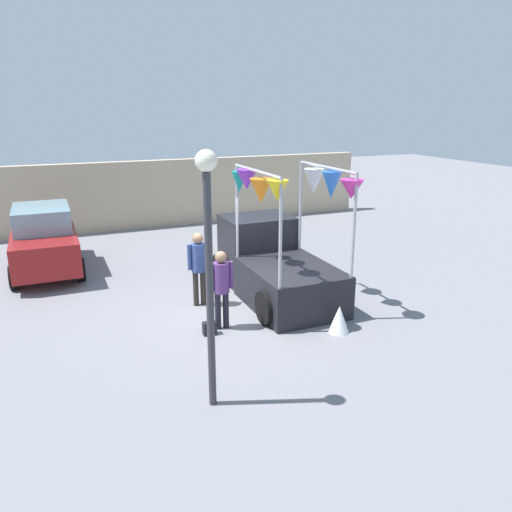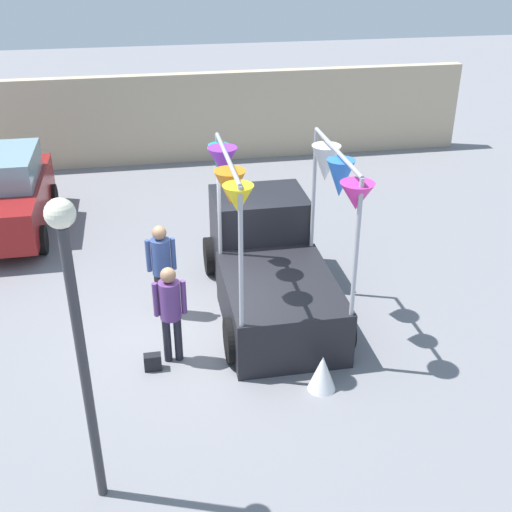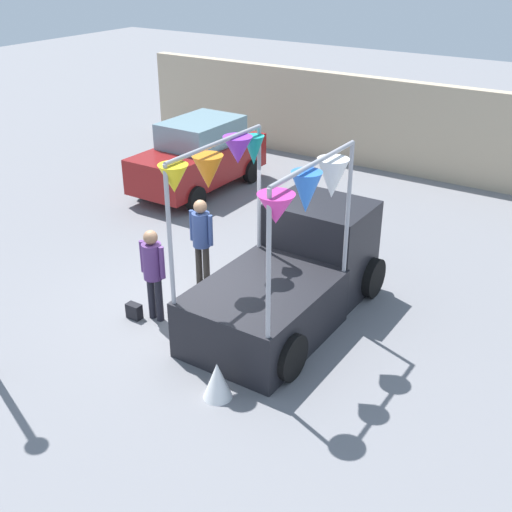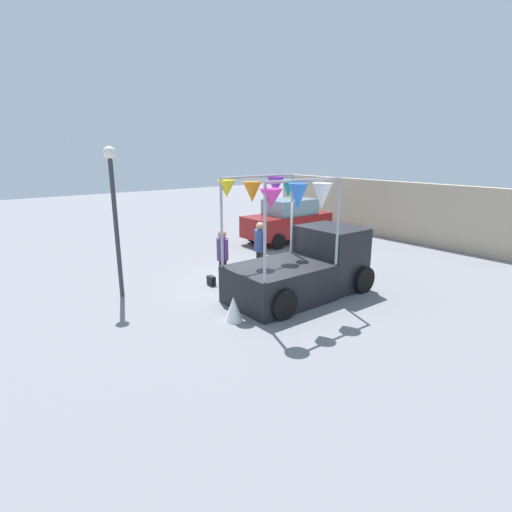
{
  "view_description": "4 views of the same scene",
  "coord_description": "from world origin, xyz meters",
  "px_view_note": "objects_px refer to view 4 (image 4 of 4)",
  "views": [
    {
      "loc": [
        -3.81,
        -10.12,
        4.62
      ],
      "look_at": [
        0.45,
        -0.06,
        1.32
      ],
      "focal_mm": 35.0,
      "sensor_mm": 36.0,
      "label": 1
    },
    {
      "loc": [
        -0.85,
        -9.48,
        6.46
      ],
      "look_at": [
        0.9,
        -0.0,
        1.43
      ],
      "focal_mm": 45.0,
      "sensor_mm": 36.0,
      "label": 2
    },
    {
      "loc": [
        6.24,
        -7.93,
        6.13
      ],
      "look_at": [
        0.91,
        0.18,
        1.29
      ],
      "focal_mm": 45.0,
      "sensor_mm": 36.0,
      "label": 3
    },
    {
      "loc": [
        8.86,
        -6.9,
        3.93
      ],
      "look_at": [
        0.61,
        -0.45,
        1.16
      ],
      "focal_mm": 28.0,
      "sensor_mm": 36.0,
      "label": 4
    }
  ],
  "objects_px": {
    "parked_car": "(288,220)",
    "folded_kite_bundle_white": "(234,309)",
    "person_customer": "(223,253)",
    "person_vendor": "(260,244)",
    "vendor_truck": "(307,262)",
    "handbag": "(211,281)",
    "street_lamp": "(114,202)"
  },
  "relations": [
    {
      "from": "person_customer",
      "to": "person_vendor",
      "type": "xyz_separation_m",
      "value": [
        -0.06,
        1.45,
        0.04
      ]
    },
    {
      "from": "vendor_truck",
      "to": "handbag",
      "type": "distance_m",
      "value": 2.95
    },
    {
      "from": "folded_kite_bundle_white",
      "to": "handbag",
      "type": "bearing_deg",
      "value": 159.37
    },
    {
      "from": "vendor_truck",
      "to": "street_lamp",
      "type": "relative_size",
      "value": 1.01
    },
    {
      "from": "person_customer",
      "to": "street_lamp",
      "type": "distance_m",
      "value": 3.28
    },
    {
      "from": "parked_car",
      "to": "street_lamp",
      "type": "relative_size",
      "value": 0.99
    },
    {
      "from": "parked_car",
      "to": "folded_kite_bundle_white",
      "type": "relative_size",
      "value": 6.67
    },
    {
      "from": "person_vendor",
      "to": "handbag",
      "type": "distance_m",
      "value": 1.92
    },
    {
      "from": "vendor_truck",
      "to": "parked_car",
      "type": "height_order",
      "value": "vendor_truck"
    },
    {
      "from": "vendor_truck",
      "to": "folded_kite_bundle_white",
      "type": "relative_size",
      "value": 6.81
    },
    {
      "from": "parked_car",
      "to": "street_lamp",
      "type": "xyz_separation_m",
      "value": [
        2.3,
        -8.33,
        1.69
      ]
    },
    {
      "from": "person_customer",
      "to": "person_vendor",
      "type": "height_order",
      "value": "person_vendor"
    },
    {
      "from": "person_vendor",
      "to": "folded_kite_bundle_white",
      "type": "height_order",
      "value": "person_vendor"
    },
    {
      "from": "parked_car",
      "to": "person_customer",
      "type": "height_order",
      "value": "parked_car"
    },
    {
      "from": "person_vendor",
      "to": "folded_kite_bundle_white",
      "type": "bearing_deg",
      "value": -48.98
    },
    {
      "from": "parked_car",
      "to": "person_vendor",
      "type": "height_order",
      "value": "parked_car"
    },
    {
      "from": "person_vendor",
      "to": "vendor_truck",
      "type": "bearing_deg",
      "value": 2.66
    },
    {
      "from": "vendor_truck",
      "to": "handbag",
      "type": "bearing_deg",
      "value": -142.38
    },
    {
      "from": "street_lamp",
      "to": "vendor_truck",
      "type": "bearing_deg",
      "value": 54.48
    },
    {
      "from": "street_lamp",
      "to": "person_vendor",
      "type": "bearing_deg",
      "value": 75.98
    },
    {
      "from": "folded_kite_bundle_white",
      "to": "person_customer",
      "type": "bearing_deg",
      "value": 152.23
    },
    {
      "from": "vendor_truck",
      "to": "person_customer",
      "type": "bearing_deg",
      "value": -141.09
    },
    {
      "from": "parked_car",
      "to": "handbag",
      "type": "height_order",
      "value": "parked_car"
    },
    {
      "from": "folded_kite_bundle_white",
      "to": "person_vendor",
      "type": "bearing_deg",
      "value": 131.02
    },
    {
      "from": "vendor_truck",
      "to": "parked_car",
      "type": "relative_size",
      "value": 1.02
    },
    {
      "from": "vendor_truck",
      "to": "handbag",
      "type": "height_order",
      "value": "vendor_truck"
    },
    {
      "from": "person_vendor",
      "to": "handbag",
      "type": "bearing_deg",
      "value": -99.9
    },
    {
      "from": "folded_kite_bundle_white",
      "to": "street_lamp",
      "type": "bearing_deg",
      "value": -155.67
    },
    {
      "from": "vendor_truck",
      "to": "handbag",
      "type": "xyz_separation_m",
      "value": [
        -2.26,
        -1.74,
        -0.77
      ]
    },
    {
      "from": "parked_car",
      "to": "vendor_truck",
      "type": "bearing_deg",
      "value": -37.97
    },
    {
      "from": "person_customer",
      "to": "handbag",
      "type": "xyz_separation_m",
      "value": [
        -0.35,
        -0.2,
        -0.91
      ]
    },
    {
      "from": "person_customer",
      "to": "person_vendor",
      "type": "bearing_deg",
      "value": 92.46
    }
  ]
}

